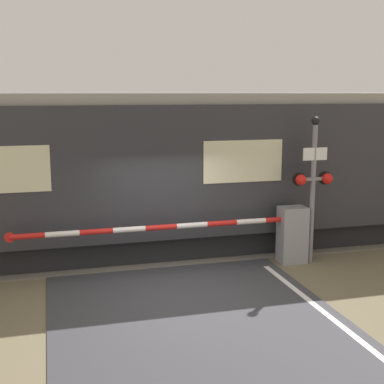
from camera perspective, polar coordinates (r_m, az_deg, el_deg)
ground_plane at (r=10.40m, az=-1.36°, el=-10.76°), size 80.00×80.00×0.00m
track_bed at (r=13.30m, az=-4.62°, el=-5.86°), size 36.00×3.20×0.13m
train at (r=13.35m, az=3.17°, el=2.59°), size 18.37×3.04×3.76m
crossing_barrier at (r=11.98m, az=8.34°, el=-4.39°), size 6.41×0.44×1.28m
signal_post at (r=12.03m, az=12.81°, el=1.14°), size 0.94×0.26×3.27m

